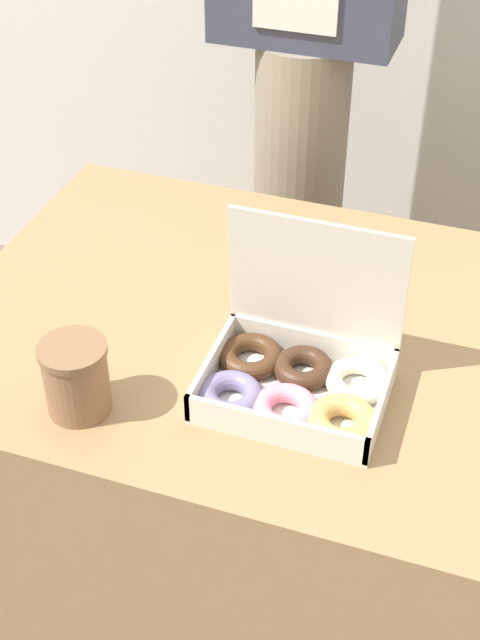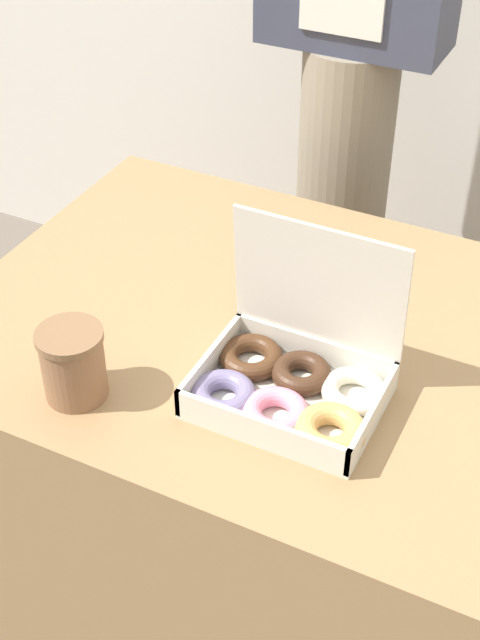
% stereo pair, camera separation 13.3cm
% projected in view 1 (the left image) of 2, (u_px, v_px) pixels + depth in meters
% --- Properties ---
extents(ground_plane, '(14.00, 14.00, 0.00)m').
position_uv_depth(ground_plane, '(289.00, 601.00, 1.94)').
color(ground_plane, '#665B51').
extents(table, '(1.19, 0.80, 0.76)m').
position_uv_depth(table, '(295.00, 484.00, 1.70)').
color(table, '#99754C').
rests_on(table, ground_plane).
extents(donut_box, '(0.31, 0.23, 0.26)m').
position_uv_depth(donut_box, '(297.00, 377.00, 1.32)').
color(donut_box, silver).
rests_on(donut_box, table).
extents(coffee_cup, '(0.10, 0.10, 0.12)m').
position_uv_depth(coffee_cup, '(76.00, 378.00, 1.29)').
color(coffee_cup, '#8C6042').
rests_on(coffee_cup, table).
extents(person_customer, '(0.39, 0.22, 1.84)m').
position_uv_depth(person_customer, '(306.00, 19.00, 1.85)').
color(person_customer, gray).
rests_on(person_customer, ground_plane).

